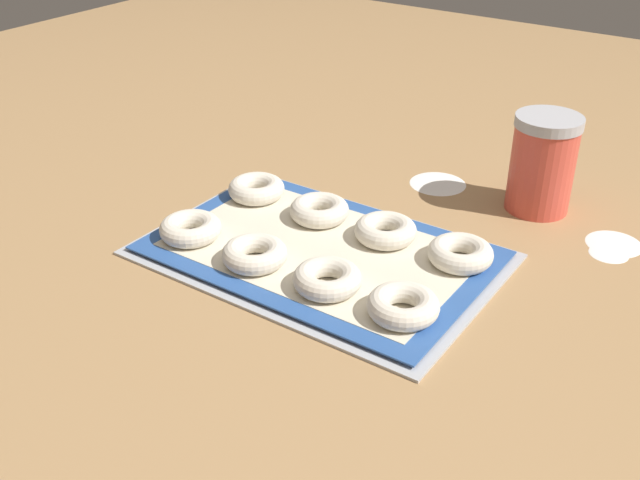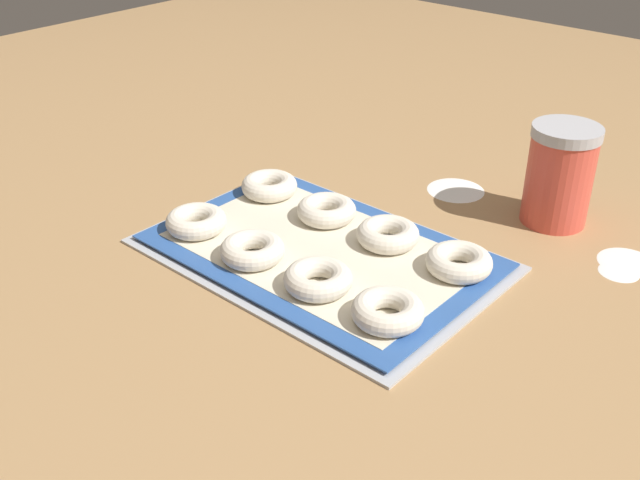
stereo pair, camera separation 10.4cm
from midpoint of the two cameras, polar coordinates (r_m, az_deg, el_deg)
name	(u,v)px [view 2 (the right image)]	position (r m, az deg, el deg)	size (l,w,h in m)	color
ground_plane	(316,251)	(1.04, 2.59, -0.95)	(2.80, 2.80, 0.00)	#A87F51
baking_tray	(320,253)	(1.03, 2.90, -1.11)	(0.47, 0.32, 0.01)	#B2B5BA
baking_mat	(320,250)	(1.02, 2.91, -0.85)	(0.45, 0.29, 0.00)	#2D569E
bagel_front_far_left	(196,221)	(1.07, -6.68, 1.35)	(0.09, 0.09, 0.03)	silver
bagel_front_mid_left	(252,250)	(0.99, -2.19, -0.85)	(0.09, 0.09, 0.03)	silver
bagel_front_mid_right	(318,279)	(0.93, 3.06, -3.09)	(0.09, 0.09, 0.03)	silver
bagel_front_far_right	(388,311)	(0.89, 8.57, -5.47)	(0.09, 0.09, 0.03)	silver
bagel_back_far_left	(269,186)	(1.17, -1.33, 4.09)	(0.09, 0.09, 0.03)	silver
bagel_back_mid_left	(326,210)	(1.09, 3.23, 2.20)	(0.09, 0.09, 0.03)	silver
bagel_back_mid_right	(388,234)	(1.04, 8.07, 0.35)	(0.09, 0.09, 0.03)	silver
bagel_back_far_right	(459,262)	(0.99, 13.52, -1.73)	(0.09, 0.09, 0.03)	silver
flour_canister	(560,175)	(1.15, 20.31, 4.62)	(0.10, 0.10, 0.15)	#DB4C3D
flour_patch_near	(456,190)	(1.24, 12.70, 3.71)	(0.09, 0.09, 0.00)	white
flour_patch_far	(619,271)	(1.09, 24.41, -2.28)	(0.05, 0.05, 0.00)	white
flour_patch_side	(627,261)	(1.12, 24.88, -1.57)	(0.08, 0.08, 0.00)	white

